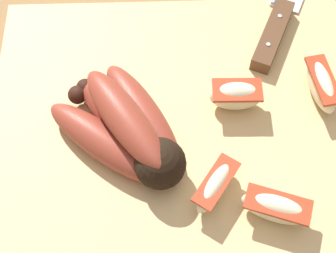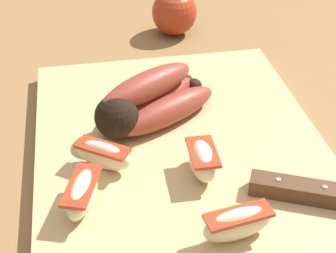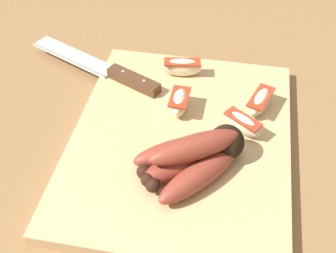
{
  "view_description": "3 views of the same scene",
  "coord_description": "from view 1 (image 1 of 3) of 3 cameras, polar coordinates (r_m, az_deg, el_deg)",
  "views": [
    {
      "loc": [
        0.01,
        0.26,
        0.49
      ],
      "look_at": [
        0.0,
        0.0,
        0.03
      ],
      "focal_mm": 54.56,
      "sensor_mm": 36.0,
      "label": 1
    },
    {
      "loc": [
        -0.48,
        0.08,
        0.38
      ],
      "look_at": [
        -0.01,
        -0.0,
        0.04
      ],
      "focal_mm": 55.67,
      "sensor_mm": 36.0,
      "label": 2
    },
    {
      "loc": [
        0.45,
        0.05,
        0.5
      ],
      "look_at": [
        -0.01,
        -0.04,
        0.05
      ],
      "focal_mm": 47.25,
      "sensor_mm": 36.0,
      "label": 3
    }
  ],
  "objects": [
    {
      "name": "cutting_board",
      "position": [
        0.56,
        1.52,
        0.73
      ],
      "size": [
        0.41,
        0.33,
        0.02
      ],
      "primitive_type": "cube",
      "color": "tan",
      "rests_on": "ground_plane"
    },
    {
      "name": "apple_wedge_near",
      "position": [
        0.57,
        16.74,
        4.44
      ],
      "size": [
        0.03,
        0.07,
        0.03
      ],
      "color": "beige",
      "rests_on": "cutting_board"
    },
    {
      "name": "apple_wedge_far",
      "position": [
        0.5,
        5.33,
        -6.6
      ],
      "size": [
        0.05,
        0.06,
        0.03
      ],
      "color": "beige",
      "rests_on": "cutting_board"
    },
    {
      "name": "ground_plane",
      "position": [
        0.56,
        0.14,
        -1.42
      ],
      "size": [
        6.0,
        6.0,
        0.0
      ],
      "primitive_type": "plane",
      "color": "olive"
    },
    {
      "name": "chefs_knife",
      "position": [
        0.65,
        12.81,
        12.85
      ],
      "size": [
        0.14,
        0.27,
        0.02
      ],
      "color": "silver",
      "rests_on": "cutting_board"
    },
    {
      "name": "apple_wedge_extra",
      "position": [
        0.49,
        12.01,
        -8.9
      ],
      "size": [
        0.07,
        0.04,
        0.03
      ],
      "color": "beige",
      "rests_on": "cutting_board"
    },
    {
      "name": "apple_wedge_middle",
      "position": [
        0.54,
        7.63,
        3.45
      ],
      "size": [
        0.06,
        0.03,
        0.04
      ],
      "color": "beige",
      "rests_on": "cutting_board"
    },
    {
      "name": "banana_bunch",
      "position": [
        0.51,
        -4.53,
        -0.43
      ],
      "size": [
        0.16,
        0.16,
        0.06
      ],
      "color": "black",
      "rests_on": "cutting_board"
    }
  ]
}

